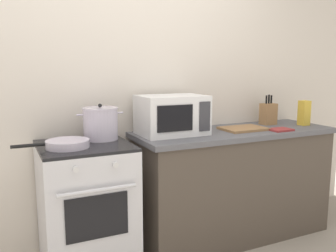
{
  "coord_description": "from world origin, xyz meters",
  "views": [
    {
      "loc": [
        -0.85,
        -1.77,
        1.43
      ],
      "look_at": [
        0.27,
        0.6,
        1.0
      ],
      "focal_mm": 38.32,
      "sensor_mm": 36.0,
      "label": 1
    }
  ],
  "objects": [
    {
      "name": "countertop_right",
      "position": [
        0.9,
        0.62,
        0.9
      ],
      "size": [
        1.7,
        0.6,
        0.04
      ],
      "primitive_type": "cube",
      "color": "#59595E",
      "rests_on": "lower_cabinet_right"
    },
    {
      "name": "lower_cabinet_right",
      "position": [
        0.9,
        0.62,
        0.44
      ],
      "size": [
        1.64,
        0.56,
        0.88
      ],
      "primitive_type": "cube",
      "color": "#4C4238",
      "rests_on": "ground_plane"
    },
    {
      "name": "stove",
      "position": [
        -0.35,
        0.6,
        0.46
      ],
      "size": [
        0.6,
        0.64,
        0.92
      ],
      "color": "silver",
      "rests_on": "ground_plane"
    },
    {
      "name": "knife_block",
      "position": [
        1.34,
        0.74,
        1.02
      ],
      "size": [
        0.13,
        0.1,
        0.27
      ],
      "color": "#997047",
      "rests_on": "countertop_right"
    },
    {
      "name": "pasta_box",
      "position": [
        1.6,
        0.57,
        1.03
      ],
      "size": [
        0.08,
        0.08,
        0.22
      ],
      "primitive_type": "cube",
      "color": "gold",
      "rests_on": "countertop_right"
    },
    {
      "name": "stock_pot",
      "position": [
        -0.2,
        0.71,
        1.04
      ],
      "size": [
        0.33,
        0.25,
        0.26
      ],
      "color": "silver",
      "rests_on": "stove"
    },
    {
      "name": "oven_mitt",
      "position": [
        1.21,
        0.44,
        0.93
      ],
      "size": [
        0.18,
        0.14,
        0.02
      ],
      "primitive_type": "cube",
      "color": "#993333",
      "rests_on": "countertop_right"
    },
    {
      "name": "frying_pan",
      "position": [
        -0.47,
        0.54,
        0.95
      ],
      "size": [
        0.48,
        0.28,
        0.05
      ],
      "color": "silver",
      "rests_on": "stove"
    },
    {
      "name": "cutting_board",
      "position": [
        0.96,
        0.6,
        0.93
      ],
      "size": [
        0.36,
        0.26,
        0.02
      ],
      "primitive_type": "cube",
      "color": "#997047",
      "rests_on": "countertop_right"
    },
    {
      "name": "back_wall",
      "position": [
        0.3,
        0.97,
        1.25
      ],
      "size": [
        4.4,
        0.1,
        2.5
      ],
      "primitive_type": "cube",
      "color": "silver",
      "rests_on": "ground_plane"
    },
    {
      "name": "microwave",
      "position": [
        0.34,
        0.68,
        1.07
      ],
      "size": [
        0.5,
        0.37,
        0.3
      ],
      "color": "white",
      "rests_on": "countertop_right"
    }
  ]
}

